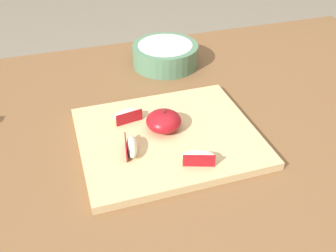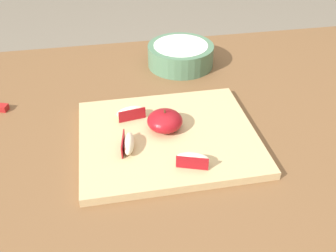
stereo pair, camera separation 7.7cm
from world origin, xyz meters
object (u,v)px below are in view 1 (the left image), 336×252
object	(u,v)px
cutting_board	(168,137)
ceramic_fruit_bowl	(165,54)
apple_wedge_back	(131,146)
apple_wedge_front	(127,115)
apple_wedge_middle	(199,157)
apple_half_skin_up	(164,121)

from	to	relation	value
cutting_board	ceramic_fruit_bowl	bearing A→B (deg)	73.46
apple_wedge_back	apple_wedge_front	world-z (taller)	same
apple_wedge_middle	apple_wedge_front	distance (m)	0.20
apple_wedge_back	ceramic_fruit_bowl	xyz separation A→B (m)	(0.18, 0.37, 0.00)
cutting_board	apple_wedge_middle	xyz separation A→B (m)	(0.03, -0.10, 0.02)
cutting_board	ceramic_fruit_bowl	xyz separation A→B (m)	(0.10, 0.33, 0.02)
apple_wedge_back	apple_wedge_middle	world-z (taller)	same
apple_half_skin_up	ceramic_fruit_bowl	world-z (taller)	apple_half_skin_up
apple_wedge_back	apple_wedge_front	xyz separation A→B (m)	(0.02, 0.11, 0.00)
apple_half_skin_up	apple_wedge_middle	distance (m)	0.13
apple_wedge_front	ceramic_fruit_bowl	world-z (taller)	ceramic_fruit_bowl
apple_wedge_back	cutting_board	bearing A→B (deg)	21.75
apple_half_skin_up	apple_wedge_front	size ratio (longest dim) A/B	1.13
apple_half_skin_up	cutting_board	bearing A→B (deg)	-80.11
apple_wedge_middle	apple_wedge_front	world-z (taller)	same
apple_wedge_front	apple_wedge_back	bearing A→B (deg)	-98.76
apple_wedge_front	ceramic_fruit_bowl	size ratio (longest dim) A/B	0.36
cutting_board	apple_half_skin_up	world-z (taller)	apple_half_skin_up
apple_wedge_middle	apple_wedge_back	bearing A→B (deg)	148.58
cutting_board	apple_wedge_back	bearing A→B (deg)	-158.25
cutting_board	apple_half_skin_up	xyz separation A→B (m)	(-0.00, 0.02, 0.03)
apple_half_skin_up	apple_wedge_back	distance (m)	0.10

